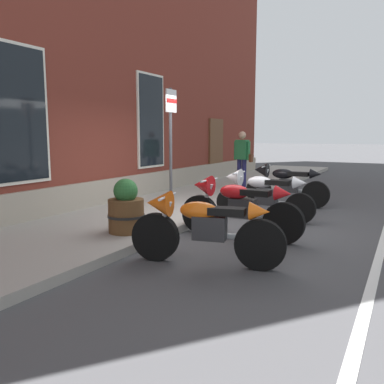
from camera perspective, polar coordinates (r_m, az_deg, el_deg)
ground_plane at (r=8.11m, az=2.23°, el=-4.25°), size 140.00×140.00×0.00m
sidewalk at (r=8.79m, az=-5.95°, el=-2.86°), size 26.90×2.78×0.14m
lane_stripe at (r=7.33m, az=25.45°, el=-6.37°), size 26.90×0.12×0.01m
motorcycle_orange_sport at (r=5.38m, az=1.22°, el=-4.70°), size 0.71×2.09×0.99m
motorcycle_red_sport at (r=6.84m, az=6.16°, el=-1.81°), size 0.62×2.20×1.04m
motorcycle_white_sport at (r=8.36m, az=9.63°, el=-0.08°), size 0.62×2.09×1.03m
motorcycle_black_sport at (r=10.12m, az=12.84°, el=1.27°), size 0.62×2.06×1.04m
pedestrian_striped_shirt at (r=12.49m, az=7.11°, el=5.13°), size 0.29×0.66×1.70m
parking_sign at (r=8.03m, az=-3.01°, el=8.21°), size 0.36×0.07×2.50m
barrel_planter at (r=6.72m, az=-9.32°, el=-2.50°), size 0.62×0.62×0.89m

